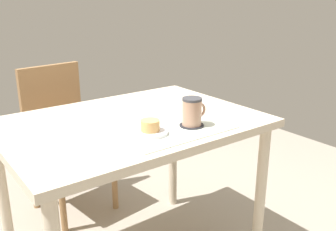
% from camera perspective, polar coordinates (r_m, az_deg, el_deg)
% --- Properties ---
extents(dining_table, '(1.10, 0.79, 0.76)m').
position_cam_1_polar(dining_table, '(1.68, -5.58, -3.51)').
color(dining_table, beige).
rests_on(dining_table, ground_plane).
extents(wooden_chair, '(0.47, 0.47, 0.88)m').
position_cam_1_polar(wooden_chair, '(2.35, -15.60, -2.39)').
color(wooden_chair, '#997047').
rests_on(wooden_chair, ground_plane).
extents(placemat, '(0.47, 0.29, 0.00)m').
position_cam_1_polar(placemat, '(1.52, 0.90, -2.10)').
color(placemat, silver).
rests_on(placemat, dining_table).
extents(pastry_plate, '(0.14, 0.14, 0.01)m').
position_cam_1_polar(pastry_plate, '(1.46, -2.72, -2.55)').
color(pastry_plate, white).
rests_on(pastry_plate, placemat).
extents(pastry, '(0.07, 0.07, 0.04)m').
position_cam_1_polar(pastry, '(1.45, -2.73, -1.53)').
color(pastry, '#E0A860').
rests_on(pastry, pastry_plate).
extents(coffee_coaster, '(0.10, 0.10, 0.00)m').
position_cam_1_polar(coffee_coaster, '(1.55, 3.62, -1.49)').
color(coffee_coaster, '#232328').
rests_on(coffee_coaster, placemat).
extents(coffee_mug, '(0.11, 0.08, 0.11)m').
position_cam_1_polar(coffee_mug, '(1.53, 3.73, 0.63)').
color(coffee_mug, tan).
rests_on(coffee_mug, coffee_coaster).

